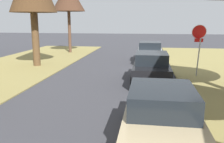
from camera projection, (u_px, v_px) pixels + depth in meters
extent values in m
cylinder|color=#9EA0A5|center=(198.00, 58.00, 13.62)|extent=(0.07, 0.54, 2.22)
cylinder|color=white|center=(199.00, 32.00, 13.62)|extent=(0.81, 0.23, 0.79)
cylinder|color=red|center=(199.00, 32.00, 13.62)|extent=(0.77, 0.23, 0.75)
cube|color=red|center=(199.00, 40.00, 13.62)|extent=(0.48, 0.10, 0.20)
cylinder|color=brown|center=(36.00, 39.00, 16.91)|extent=(0.49, 0.49, 3.68)
cylinder|color=brown|center=(27.00, 3.00, 16.16)|extent=(0.87, 0.83, 1.33)
cylinder|color=brown|center=(37.00, 5.00, 16.91)|extent=(1.18, 0.29, 1.13)
cylinder|color=brown|center=(70.00, 32.00, 23.95)|extent=(0.29, 0.29, 4.00)
cylinder|color=brown|center=(71.00, 4.00, 22.99)|extent=(0.92, 0.93, 1.31)
cylinder|color=brown|center=(71.00, 8.00, 23.97)|extent=(1.16, 0.25, 0.83)
cube|color=tan|center=(160.00, 121.00, 6.42)|extent=(1.83, 4.41, 0.85)
cube|color=black|center=(162.00, 99.00, 6.06)|extent=(1.61, 2.03, 0.56)
cylinder|color=black|center=(132.00, 108.00, 8.21)|extent=(0.20, 0.60, 0.60)
cylinder|color=black|center=(185.00, 111.00, 7.95)|extent=(0.20, 0.60, 0.60)
cube|color=black|center=(151.00, 71.00, 12.88)|extent=(1.83, 4.41, 0.85)
cube|color=black|center=(152.00, 58.00, 12.52)|extent=(1.61, 2.03, 0.56)
cylinder|color=black|center=(136.00, 69.00, 14.66)|extent=(0.20, 0.60, 0.60)
cylinder|color=black|center=(166.00, 70.00, 14.41)|extent=(0.20, 0.60, 0.60)
cylinder|color=black|center=(133.00, 83.00, 11.47)|extent=(0.20, 0.60, 0.60)
cylinder|color=black|center=(170.00, 84.00, 11.21)|extent=(0.20, 0.60, 0.60)
cube|color=white|center=(150.00, 54.00, 19.09)|extent=(1.83, 4.41, 0.85)
cube|color=black|center=(150.00, 45.00, 18.73)|extent=(1.61, 2.03, 0.56)
cylinder|color=black|center=(139.00, 55.00, 20.87)|extent=(0.20, 0.60, 0.60)
cylinder|color=black|center=(160.00, 55.00, 20.62)|extent=(0.20, 0.60, 0.60)
cylinder|color=black|center=(137.00, 61.00, 17.68)|extent=(0.20, 0.60, 0.60)
cylinder|color=black|center=(162.00, 61.00, 17.43)|extent=(0.20, 0.60, 0.60)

